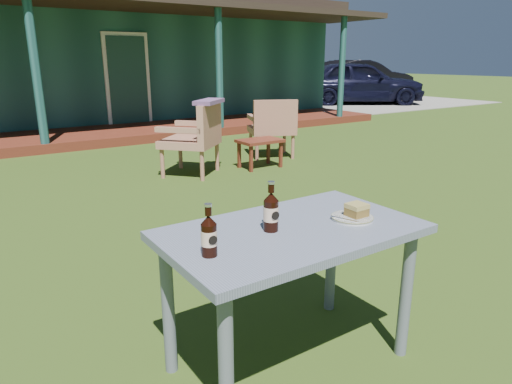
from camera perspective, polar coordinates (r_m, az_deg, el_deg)
ground at (r=3.69m, az=-11.45°, el=-7.56°), size 80.00×80.00×0.00m
pavilion at (r=12.60m, az=-29.37°, el=14.91°), size 15.80×8.30×3.45m
gravel_strip at (r=16.60m, az=11.45°, el=10.92°), size 9.00×6.00×0.02m
car_near at (r=16.11m, az=12.72°, el=13.23°), size 4.48×3.71×1.44m
car_far at (r=18.37m, az=12.72°, el=13.55°), size 4.53×2.07×1.44m
cafe_table at (r=2.16m, az=4.49°, el=-7.00°), size 1.20×0.70×0.72m
plate at (r=2.27m, az=11.92°, el=-3.14°), size 0.20×0.20×0.01m
cake_slice at (r=2.27m, az=12.48°, el=-2.18°), size 0.09×0.09×0.06m
fork at (r=2.22m, az=10.94°, el=-3.35°), size 0.06×0.14×0.00m
cola_bottle_near at (r=2.05m, az=1.89°, el=-2.43°), size 0.07×0.07×0.23m
cola_bottle_far at (r=1.80m, az=-5.90°, el=-5.40°), size 0.06×0.07×0.22m
bottle_cap at (r=2.12m, az=1.50°, el=-4.32°), size 0.03×0.03×0.01m
armchair_left at (r=6.00m, az=-7.47°, el=7.06°), size 0.94×0.94×0.93m
armchair_right at (r=7.04m, az=2.10°, el=8.38°), size 0.85×0.83×0.89m
floral_throw at (r=5.88m, az=-5.89°, el=11.18°), size 0.58×0.55×0.05m
side_table at (r=6.37m, az=0.51°, el=6.07°), size 0.60×0.40×0.40m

